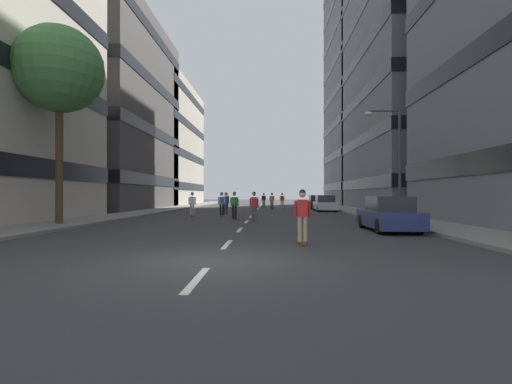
# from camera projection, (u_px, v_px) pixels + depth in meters

# --- Properties ---
(ground_plane) EXTENTS (163.24, 163.24, 0.00)m
(ground_plane) POSITION_uv_depth(u_px,v_px,m) (256.00, 211.00, 36.31)
(ground_plane) COLOR #333335
(sidewalk_left) EXTENTS (3.07, 74.82, 0.14)m
(sidewalk_left) POSITION_uv_depth(u_px,v_px,m) (169.00, 209.00, 40.07)
(sidewalk_left) COLOR gray
(sidewalk_left) RESTS_ON ground_plane
(sidewalk_right) EXTENTS (3.07, 74.82, 0.14)m
(sidewalk_right) POSITION_uv_depth(u_px,v_px,m) (346.00, 209.00, 39.36)
(sidewalk_right) COLOR gray
(sidewalk_right) RESTS_ON ground_plane
(lane_markings) EXTENTS (0.16, 62.20, 0.01)m
(lane_markings) POSITION_uv_depth(u_px,v_px,m) (256.00, 211.00, 37.11)
(lane_markings) COLOR silver
(lane_markings) RESTS_ON ground_plane
(building_left_mid) EXTENTS (17.76, 19.72, 20.60)m
(building_left_mid) POSITION_uv_depth(u_px,v_px,m) (76.00, 113.00, 40.84)
(building_left_mid) COLOR #4C4744
(building_left_mid) RESTS_ON ground_plane
(building_left_far) EXTENTS (17.76, 21.44, 18.55)m
(building_left_far) POSITION_uv_depth(u_px,v_px,m) (136.00, 145.00, 58.90)
(building_left_far) COLOR #BCB29E
(building_left_far) RESTS_ON ground_plane
(building_right_mid) EXTENTS (17.76, 20.77, 36.22)m
(building_right_mid) POSITION_uv_depth(u_px,v_px,m) (445.00, 36.00, 39.39)
(building_right_mid) COLOR slate
(building_right_mid) RESTS_ON ground_plane
(building_right_far) EXTENTS (17.76, 17.67, 36.77)m
(building_right_far) POSITION_uv_depth(u_px,v_px,m) (390.00, 84.00, 57.47)
(building_right_far) COLOR slate
(building_right_far) RESTS_ON ground_plane
(parked_car_near) EXTENTS (1.82, 4.40, 1.52)m
(parked_car_near) POSITION_uv_depth(u_px,v_px,m) (325.00, 204.00, 35.94)
(parked_car_near) COLOR silver
(parked_car_near) RESTS_ON ground_plane
(parked_car_mid) EXTENTS (1.82, 4.40, 1.52)m
(parked_car_mid) POSITION_uv_depth(u_px,v_px,m) (388.00, 215.00, 16.58)
(parked_car_mid) COLOR navy
(parked_car_mid) RESTS_ON ground_plane
(parked_car_far) EXTENTS (1.82, 4.40, 1.52)m
(parked_car_far) POSITION_uv_depth(u_px,v_px,m) (317.00, 202.00, 42.06)
(parked_car_far) COLOR black
(parked_car_far) RESTS_ON ground_plane
(street_tree_near) EXTENTS (4.37, 4.37, 10.04)m
(street_tree_near) POSITION_uv_depth(u_px,v_px,m) (60.00, 70.00, 19.16)
(street_tree_near) COLOR #4C3823
(street_tree_near) RESTS_ON sidewalk_left
(streetlamp_right) EXTENTS (2.13, 0.30, 6.50)m
(streetlamp_right) POSITION_uv_depth(u_px,v_px,m) (393.00, 152.00, 22.20)
(streetlamp_right) COLOR #3F3F44
(streetlamp_right) RESTS_ON sidewalk_right
(skater_0) EXTENTS (0.57, 0.92, 1.78)m
(skater_0) POSITION_uv_depth(u_px,v_px,m) (192.00, 203.00, 27.34)
(skater_0) COLOR brown
(skater_0) RESTS_ON ground_plane
(skater_1) EXTENTS (0.53, 0.90, 1.78)m
(skater_1) POSITION_uv_depth(u_px,v_px,m) (264.00, 199.00, 46.28)
(skater_1) COLOR brown
(skater_1) RESTS_ON ground_plane
(skater_2) EXTENTS (0.55, 0.92, 1.78)m
(skater_2) POSITION_uv_depth(u_px,v_px,m) (234.00, 204.00, 23.88)
(skater_2) COLOR brown
(skater_2) RESTS_ON ground_plane
(skater_3) EXTENTS (0.55, 0.91, 1.78)m
(skater_3) POSITION_uv_depth(u_px,v_px,m) (254.00, 205.00, 22.76)
(skater_3) COLOR brown
(skater_3) RESTS_ON ground_plane
(skater_4) EXTENTS (0.56, 0.92, 1.78)m
(skater_4) POSITION_uv_depth(u_px,v_px,m) (272.00, 200.00, 40.11)
(skater_4) COLOR brown
(skater_4) RESTS_ON ground_plane
(skater_5) EXTENTS (0.53, 0.90, 1.78)m
(skater_5) POSITION_uv_depth(u_px,v_px,m) (302.00, 214.00, 12.16)
(skater_5) COLOR brown
(skater_5) RESTS_ON ground_plane
(skater_6) EXTENTS (0.55, 0.92, 1.78)m
(skater_6) POSITION_uv_depth(u_px,v_px,m) (222.00, 203.00, 27.38)
(skater_6) COLOR brown
(skater_6) RESTS_ON ground_plane
(skater_7) EXTENTS (0.53, 0.90, 1.78)m
(skater_7) POSITION_uv_depth(u_px,v_px,m) (282.00, 200.00, 42.64)
(skater_7) COLOR brown
(skater_7) RESTS_ON ground_plane
(skater_8) EXTENTS (0.56, 0.92, 1.78)m
(skater_8) POSITION_uv_depth(u_px,v_px,m) (227.00, 199.00, 46.57)
(skater_8) COLOR brown
(skater_8) RESTS_ON ground_plane
(skater_9) EXTENTS (0.56, 0.92, 1.78)m
(skater_9) POSITION_uv_depth(u_px,v_px,m) (226.00, 202.00, 31.12)
(skater_9) COLOR brown
(skater_9) RESTS_ON ground_plane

